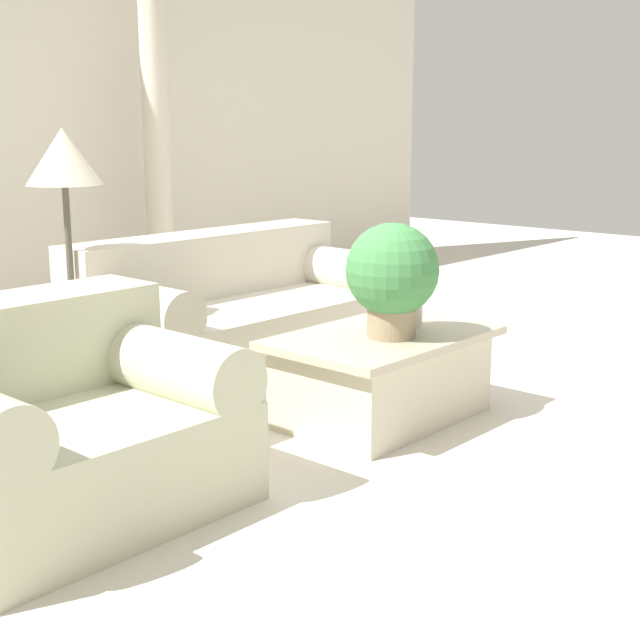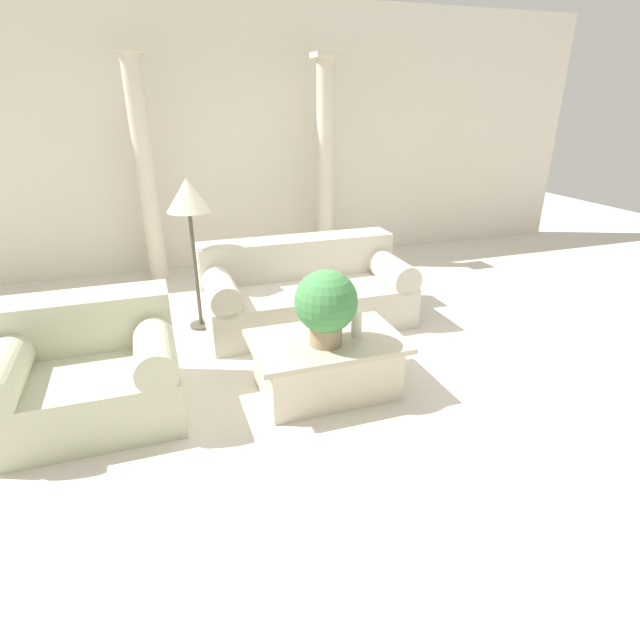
{
  "view_description": "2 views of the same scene",
  "coord_description": "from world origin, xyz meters",
  "px_view_note": "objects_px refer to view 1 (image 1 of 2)",
  "views": [
    {
      "loc": [
        -3.49,
        -3.09,
        1.45
      ],
      "look_at": [
        -0.33,
        -0.26,
        0.52
      ],
      "focal_mm": 50.0,
      "sensor_mm": 36.0,
      "label": 1
    },
    {
      "loc": [
        -1.22,
        -3.59,
        2.06
      ],
      "look_at": [
        -0.07,
        -0.26,
        0.5
      ],
      "focal_mm": 28.0,
      "sensor_mm": 36.0,
      "label": 2
    }
  ],
  "objects_px": {
    "sofa_long": "(234,311)",
    "floor_lamp": "(64,168)",
    "potted_plant": "(392,274)",
    "loveseat": "(53,422)",
    "coffee_table": "(382,376)"
  },
  "relations": [
    {
      "from": "loveseat",
      "to": "floor_lamp",
      "type": "relative_size",
      "value": 0.83
    },
    {
      "from": "loveseat",
      "to": "potted_plant",
      "type": "xyz_separation_m",
      "value": [
        1.63,
        -0.37,
        0.41
      ]
    },
    {
      "from": "coffee_table",
      "to": "floor_lamp",
      "type": "distance_m",
      "value": 1.98
    },
    {
      "from": "floor_lamp",
      "to": "potted_plant",
      "type": "bearing_deg",
      "value": -65.05
    },
    {
      "from": "loveseat",
      "to": "floor_lamp",
      "type": "height_order",
      "value": "floor_lamp"
    },
    {
      "from": "potted_plant",
      "to": "floor_lamp",
      "type": "distance_m",
      "value": 1.82
    },
    {
      "from": "loveseat",
      "to": "floor_lamp",
      "type": "bearing_deg",
      "value": 53.97
    },
    {
      "from": "loveseat",
      "to": "potted_plant",
      "type": "height_order",
      "value": "potted_plant"
    },
    {
      "from": "loveseat",
      "to": "potted_plant",
      "type": "distance_m",
      "value": 1.72
    },
    {
      "from": "potted_plant",
      "to": "floor_lamp",
      "type": "xyz_separation_m",
      "value": [
        -0.74,
        1.59,
        0.48
      ]
    },
    {
      "from": "coffee_table",
      "to": "floor_lamp",
      "type": "relative_size",
      "value": 0.78
    },
    {
      "from": "sofa_long",
      "to": "floor_lamp",
      "type": "height_order",
      "value": "floor_lamp"
    },
    {
      "from": "sofa_long",
      "to": "floor_lamp",
      "type": "relative_size",
      "value": 1.38
    },
    {
      "from": "coffee_table",
      "to": "potted_plant",
      "type": "distance_m",
      "value": 0.53
    },
    {
      "from": "loveseat",
      "to": "potted_plant",
      "type": "relative_size",
      "value": 2.14
    }
  ]
}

